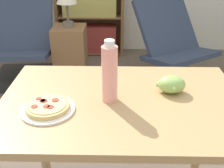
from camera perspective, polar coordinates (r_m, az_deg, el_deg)
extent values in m
cube|color=tan|center=(1.32, 2.03, -3.82)|extent=(1.14, 0.76, 0.03)
cylinder|color=tan|center=(1.86, -14.33, -8.44)|extent=(0.06, 0.06, 0.73)
cylinder|color=tan|center=(1.88, 17.67, -8.69)|extent=(0.06, 0.06, 0.73)
cylinder|color=white|center=(1.26, -12.90, -5.07)|extent=(0.24, 0.24, 0.01)
cylinder|color=#DBB26B|center=(1.25, -12.97, -4.49)|extent=(0.19, 0.19, 0.02)
cylinder|color=#EACC7A|center=(1.25, -13.03, -4.03)|extent=(0.16, 0.16, 0.00)
cylinder|color=#A83328|center=(1.26, -11.44, -3.21)|extent=(0.03, 0.03, 0.00)
cylinder|color=#A83328|center=(1.22, -12.38, -4.56)|extent=(0.03, 0.03, 0.00)
cylinder|color=#A83328|center=(1.29, -14.68, -2.87)|extent=(0.03, 0.03, 0.00)
cylinder|color=#A83328|center=(1.27, -13.67, -3.30)|extent=(0.03, 0.03, 0.00)
cylinder|color=#A83328|center=(1.27, -13.93, -3.31)|extent=(0.03, 0.03, 0.00)
cylinder|color=#A83328|center=(1.23, -13.15, -4.42)|extent=(0.03, 0.03, 0.00)
cylinder|color=#A83328|center=(1.24, -15.51, -4.41)|extent=(0.03, 0.03, 0.00)
ellipsoid|color=#93BC5B|center=(1.38, 12.02, -0.06)|extent=(0.13, 0.10, 0.09)
sphere|color=#93BC5B|center=(1.34, 12.48, -1.06)|extent=(0.03, 0.03, 0.03)
sphere|color=#93BC5B|center=(1.39, 11.64, 0.73)|extent=(0.02, 0.02, 0.02)
sphere|color=#93BC5B|center=(1.41, 12.01, 0.56)|extent=(0.03, 0.03, 0.03)
sphere|color=#93BC5B|center=(1.40, 12.97, -0.92)|extent=(0.02, 0.02, 0.02)
sphere|color=#93BC5B|center=(1.38, 9.38, -0.14)|extent=(0.02, 0.02, 0.02)
sphere|color=#93BC5B|center=(1.34, 12.20, -0.26)|extent=(0.02, 0.02, 0.02)
sphere|color=#93BC5B|center=(1.42, 11.68, -0.50)|extent=(0.03, 0.03, 0.03)
sphere|color=#93BC5B|center=(1.40, 11.38, -0.01)|extent=(0.02, 0.02, 0.02)
sphere|color=#93BC5B|center=(1.42, 12.46, 1.00)|extent=(0.03, 0.03, 0.03)
cylinder|color=pink|center=(1.25, -0.49, 1.95)|extent=(0.07, 0.07, 0.26)
cylinder|color=white|center=(1.19, -0.52, 8.27)|extent=(0.04, 0.04, 0.03)
cube|color=black|center=(3.28, -17.40, 1.28)|extent=(0.64, 0.59, 0.10)
cube|color=#2D384C|center=(3.09, -18.62, 5.77)|extent=(0.69, 0.54, 0.14)
cube|color=#2D384C|center=(3.30, -17.86, 11.68)|extent=(0.68, 0.45, 0.55)
cube|color=black|center=(3.16, 12.80, 0.82)|extent=(0.81, 0.79, 0.10)
cube|color=#2D384C|center=(2.97, 13.65, 5.58)|extent=(0.82, 0.78, 0.14)
cube|color=#2D384C|center=(3.11, 11.01, 11.58)|extent=(0.77, 0.70, 0.55)
cube|color=brown|center=(3.98, -4.19, 6.71)|extent=(0.81, 0.29, 0.02)
cube|color=#99332D|center=(3.90, -4.31, 9.18)|extent=(0.69, 0.21, 0.36)
cube|color=brown|center=(3.83, -4.44, 13.65)|extent=(0.81, 0.29, 0.02)
cube|color=#CCBC5B|center=(3.77, -4.58, 16.34)|extent=(0.69, 0.21, 0.36)
cube|color=brown|center=(3.11, -8.42, 6.00)|extent=(0.34, 0.34, 0.61)
cylinder|color=#665B51|center=(3.01, -8.86, 11.90)|extent=(0.11, 0.11, 0.06)
cylinder|color=#665B51|center=(2.98, -9.03, 14.14)|extent=(0.02, 0.02, 0.19)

